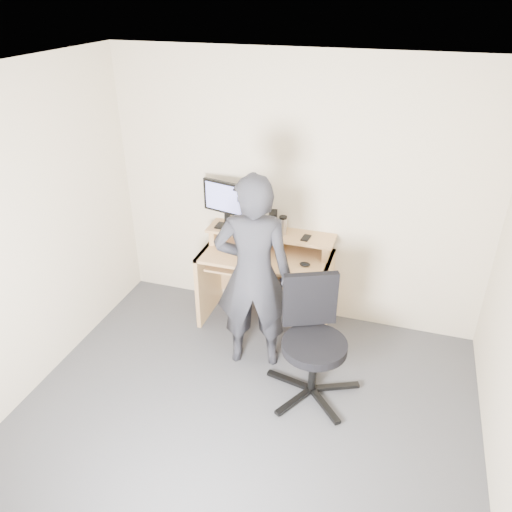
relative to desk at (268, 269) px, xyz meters
The scene contains 14 objects.
ground 1.64m from the desk, 82.55° to the right, with size 3.50×3.50×0.00m, color #4B4B4F.
back_wall 0.76m from the desk, 47.89° to the left, with size 3.50×0.02×2.50m, color beige.
ceiling 2.49m from the desk, 82.55° to the right, with size 3.50×3.50×0.02m, color white.
desk is the anchor object (origin of this frame).
monitor 0.76m from the desk, behind, with size 0.47×0.14×0.45m.
external_drive 0.47m from the desk, 78.76° to the left, with size 0.07×0.13×0.20m, color black.
travel_mug 0.46m from the desk, 27.95° to the left, with size 0.07×0.07×0.16m, color #B6B6BB.
smartphone 0.50m from the desk, ahead, with size 0.07×0.13×0.01m, color black.
charger 0.48m from the desk, behind, with size 0.04×0.04×0.04m, color black.
headphones 0.42m from the desk, 142.13° to the left, with size 0.16×0.16×0.02m, color silver.
keyboard 0.21m from the desk, 77.33° to the right, with size 0.46×0.18×0.03m, color black.
mouse 0.48m from the desk, 24.64° to the right, with size 0.10×0.06×0.04m, color black.
office_chair 1.04m from the desk, 53.93° to the right, with size 0.77×0.76×0.97m.
person 0.71m from the desk, 84.82° to the right, with size 0.63×0.41×1.73m, color black.
Camera 1 is at (0.93, -2.41, 2.95)m, focal length 35.00 mm.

